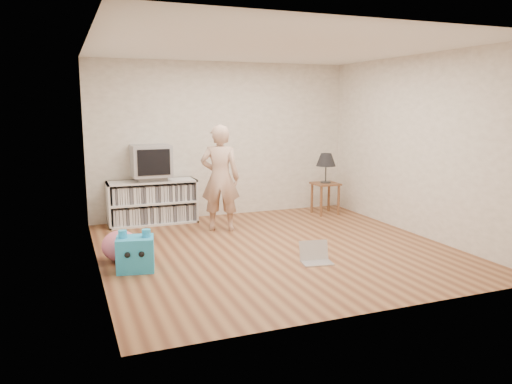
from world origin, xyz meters
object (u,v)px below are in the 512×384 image
object	(u,v)px
crt_tv	(151,161)
plush_pink	(120,246)
side_table	(325,190)
dvd_deck	(152,178)
media_unit	(152,202)
laptop	(315,257)
table_lamp	(326,160)
person	(220,178)
plush_blue	(135,253)

from	to	relation	value
crt_tv	plush_pink	bearing A→B (deg)	-111.45
side_table	dvd_deck	bearing A→B (deg)	172.83
media_unit	crt_tv	size ratio (longest dim) A/B	2.33
laptop	table_lamp	bearing A→B (deg)	67.42
side_table	laptop	xyz separation A→B (m)	(-1.45, -2.37, -0.35)
table_lamp	crt_tv	bearing A→B (deg)	172.89
media_unit	person	xyz separation A→B (m)	(0.89, -0.83, 0.45)
media_unit	table_lamp	world-z (taller)	table_lamp
side_table	table_lamp	xyz separation A→B (m)	(-0.00, 0.00, 0.53)
crt_tv	table_lamp	xyz separation A→B (m)	(2.94, -0.37, -0.08)
plush_blue	table_lamp	bearing A→B (deg)	38.87
side_table	table_lamp	world-z (taller)	table_lamp
dvd_deck	table_lamp	world-z (taller)	table_lamp
laptop	plush_blue	distance (m)	2.14
side_table	table_lamp	size ratio (longest dim) A/B	1.07
side_table	person	bearing A→B (deg)	-167.76
media_unit	laptop	size ratio (longest dim) A/B	3.48
plush_blue	media_unit	bearing A→B (deg)	86.09
side_table	laptop	distance (m)	2.80
media_unit	person	bearing A→B (deg)	-43.12
laptop	plush_blue	world-z (taller)	plush_blue
media_unit	plush_blue	bearing A→B (deg)	-104.54
table_lamp	laptop	size ratio (longest dim) A/B	1.28
crt_tv	person	xyz separation A→B (m)	(0.89, -0.81, -0.22)
crt_tv	side_table	distance (m)	3.02
dvd_deck	crt_tv	size ratio (longest dim) A/B	0.75
crt_tv	plush_blue	world-z (taller)	crt_tv
table_lamp	person	bearing A→B (deg)	-167.76
table_lamp	plush_pink	world-z (taller)	table_lamp
side_table	plush_blue	xyz separation A→B (m)	(-3.53, -1.90, -0.21)
crt_tv	person	size ratio (longest dim) A/B	0.37
media_unit	plush_pink	world-z (taller)	media_unit
side_table	plush_blue	distance (m)	4.02
person	plush_blue	bearing A→B (deg)	67.84
crt_tv	table_lamp	distance (m)	2.96
person	media_unit	bearing A→B (deg)	-19.75
plush_pink	laptop	bearing A→B (deg)	-22.67
laptop	plush_pink	bearing A→B (deg)	166.23
dvd_deck	person	bearing A→B (deg)	-42.58
media_unit	crt_tv	world-z (taller)	crt_tv
media_unit	person	size ratio (longest dim) A/B	0.87
plush_blue	person	bearing A→B (deg)	55.10
media_unit	side_table	size ratio (longest dim) A/B	2.55
plush_blue	plush_pink	size ratio (longest dim) A/B	1.09
side_table	media_unit	bearing A→B (deg)	172.53
side_table	laptop	size ratio (longest dim) A/B	1.37
person	laptop	size ratio (longest dim) A/B	3.99
media_unit	side_table	xyz separation A→B (m)	(2.94, -0.39, 0.07)
dvd_deck	media_unit	bearing A→B (deg)	90.00
crt_tv	person	bearing A→B (deg)	-42.46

